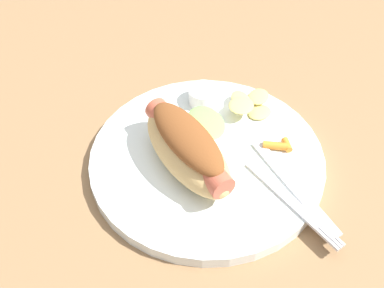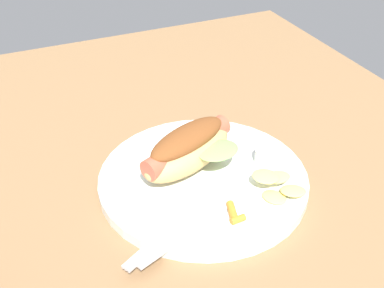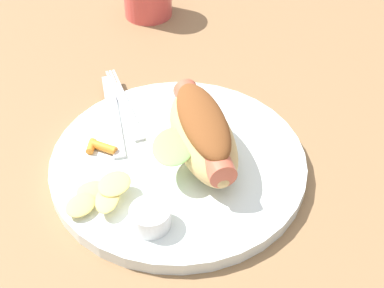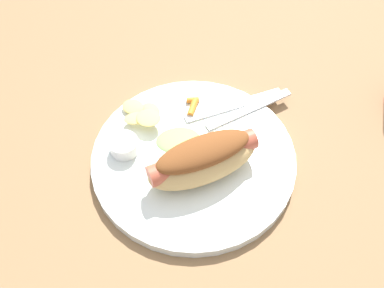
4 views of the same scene
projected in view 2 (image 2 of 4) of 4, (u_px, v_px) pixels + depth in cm
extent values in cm
cube|color=olive|center=(215.00, 206.00, 66.61)|extent=(120.00, 90.00, 1.80)
cylinder|color=white|center=(203.00, 180.00, 68.55)|extent=(28.90, 28.90, 1.60)
ellipsoid|color=tan|center=(188.00, 152.00, 68.14)|extent=(12.16, 16.85, 5.30)
cylinder|color=#C1563D|center=(188.00, 146.00, 67.60)|extent=(8.78, 15.09, 2.92)
ellipsoid|color=brown|center=(188.00, 138.00, 66.85)|extent=(9.75, 14.06, 2.79)
ellipsoid|color=#7FC65B|center=(218.00, 150.00, 66.57)|extent=(5.34, 6.64, 0.83)
cylinder|color=white|center=(269.00, 156.00, 69.89)|extent=(4.08, 4.08, 2.22)
cube|color=silver|center=(177.00, 224.00, 59.98)|extent=(6.50, 10.64, 0.40)
cube|color=silver|center=(132.00, 259.00, 55.46)|extent=(1.79, 2.96, 0.40)
cube|color=silver|center=(135.00, 261.00, 55.23)|extent=(1.79, 2.96, 0.40)
cube|color=silver|center=(138.00, 263.00, 55.01)|extent=(1.79, 2.96, 0.40)
cube|color=silver|center=(188.00, 231.00, 59.09)|extent=(6.71, 15.24, 0.36)
ellipsoid|color=#E6CC69|center=(274.00, 197.00, 63.96)|extent=(4.16, 3.87, 0.50)
ellipsoid|color=#E6CC69|center=(293.00, 191.00, 64.26)|extent=(3.93, 4.23, 0.71)
ellipsoid|color=#E6CC69|center=(277.00, 177.00, 65.65)|extent=(2.77, 4.08, 0.99)
ellipsoid|color=#E6CC69|center=(266.00, 176.00, 65.09)|extent=(4.62, 4.80, 0.71)
cylinder|color=orange|center=(232.00, 212.00, 61.38)|extent=(3.21, 1.79, 0.99)
cylinder|color=orange|center=(236.00, 220.00, 60.22)|extent=(0.98, 1.93, 0.88)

